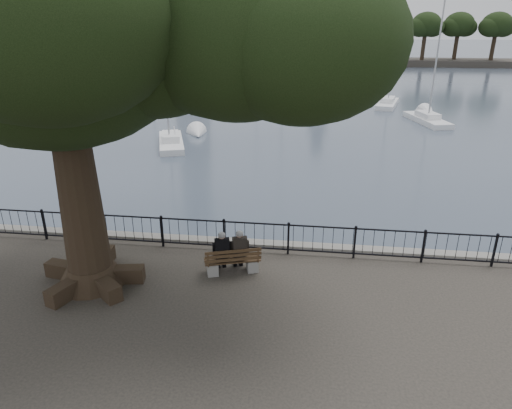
% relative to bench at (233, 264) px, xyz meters
% --- Properties ---
extents(harbor, '(260.00, 260.00, 1.20)m').
position_rel_bench_xyz_m(harbor, '(0.50, 1.84, -0.79)').
color(harbor, slate).
rests_on(harbor, ground).
extents(railing, '(22.06, 0.06, 1.00)m').
position_rel_bench_xyz_m(railing, '(0.50, 1.34, 0.27)').
color(railing, black).
rests_on(railing, ground).
extents(bench, '(1.66, 0.94, 0.84)m').
position_rel_bench_xyz_m(bench, '(0.00, 0.00, 0.00)').
color(bench, slate).
rests_on(bench, ground).
extents(person_left, '(0.52, 0.72, 1.33)m').
position_rel_bench_xyz_m(person_left, '(-0.30, -0.00, 0.32)').
color(person_left, black).
rests_on(person_left, ground).
extents(person_right, '(0.52, 0.72, 1.33)m').
position_rel_bench_xyz_m(person_right, '(0.17, 0.15, 0.32)').
color(person_right, black).
rests_on(person_right, ground).
extents(tree, '(12.69, 8.86, 10.36)m').
position_rel_bench_xyz_m(tree, '(-2.79, -0.86, 6.52)').
color(tree, black).
rests_on(tree, ground).
extents(lion_monument, '(6.38, 6.38, 9.31)m').
position_rel_bench_xyz_m(lion_monument, '(2.50, 48.76, 1.07)').
color(lion_monument, slate).
rests_on(lion_monument, ground).
extents(sailboat_a, '(3.14, 5.57, 10.66)m').
position_rel_bench_xyz_m(sailboat_a, '(-7.24, 17.29, -0.98)').
color(sailboat_a, white).
rests_on(sailboat_a, ground).
extents(sailboat_d, '(2.96, 5.95, 9.66)m').
position_rel_bench_xyz_m(sailboat_d, '(11.15, 27.04, -1.00)').
color(sailboat_d, white).
rests_on(sailboat_d, ground).
extents(sailboat_e, '(2.30, 6.14, 13.45)m').
position_rel_bench_xyz_m(sailboat_e, '(-13.67, 32.41, -0.92)').
color(sailboat_e, white).
rests_on(sailboat_e, ground).
extents(sailboat_f, '(2.25, 6.27, 12.87)m').
position_rel_bench_xyz_m(sailboat_f, '(-1.14, 34.22, -0.94)').
color(sailboat_f, white).
rests_on(sailboat_f, ground).
extents(sailboat_g, '(2.93, 5.95, 10.50)m').
position_rel_bench_xyz_m(sailboat_g, '(9.01, 34.47, -0.99)').
color(sailboat_g, white).
rests_on(sailboat_g, ground).
extents(sailboat_h, '(2.73, 5.35, 11.16)m').
position_rel_bench_xyz_m(sailboat_h, '(-3.97, 36.16, -0.96)').
color(sailboat_h, white).
rests_on(sailboat_h, ground).
extents(far_shore, '(30.00, 8.60, 9.18)m').
position_rel_bench_xyz_m(far_shore, '(26.04, 78.29, 2.71)').
color(far_shore, '#2D2A25').
rests_on(far_shore, ground).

